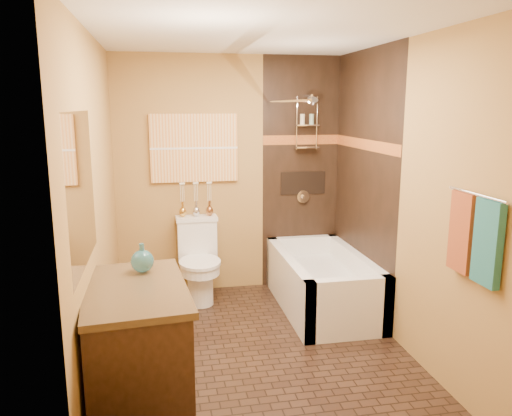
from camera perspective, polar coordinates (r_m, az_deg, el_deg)
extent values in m
plane|color=black|center=(4.28, 0.19, -15.94)|extent=(3.00, 3.00, 0.00)
cube|color=#A57E3F|center=(3.82, -17.73, 0.04)|extent=(0.02, 3.00, 2.50)
cube|color=#A57E3F|center=(4.26, 16.25, 1.28)|extent=(0.02, 3.00, 2.50)
cube|color=#A57E3F|center=(5.32, -2.95, 3.72)|extent=(2.40, 0.02, 2.50)
cube|color=#A57E3F|center=(2.45, 7.09, -5.79)|extent=(2.40, 0.02, 2.50)
plane|color=silver|center=(3.83, 0.22, 19.42)|extent=(3.00, 3.00, 0.00)
cube|color=black|center=(5.47, 5.14, 3.91)|extent=(0.85, 0.01, 2.50)
cube|color=black|center=(4.92, 12.16, 2.83)|extent=(0.01, 1.50, 2.50)
cube|color=#963D1B|center=(5.43, 5.24, 7.77)|extent=(0.85, 0.01, 0.10)
cube|color=#963D1B|center=(4.88, 12.24, 7.12)|extent=(0.01, 1.50, 0.10)
cube|color=black|center=(5.49, 5.39, 2.87)|extent=(0.50, 0.01, 0.25)
cylinder|color=silver|center=(5.30, 6.00, 12.64)|extent=(0.02, 0.26, 0.02)
cylinder|color=silver|center=(5.16, 6.48, 12.10)|extent=(0.11, 0.11, 0.09)
cylinder|color=silver|center=(5.50, 5.41, 1.30)|extent=(0.14, 0.02, 0.14)
cylinder|color=silver|center=(4.62, 3.34, 12.09)|extent=(0.03, 1.55, 0.03)
cylinder|color=silver|center=(3.32, 23.91, 1.41)|extent=(0.02, 0.55, 0.02)
cube|color=#1D6262|center=(3.27, 24.96, -3.64)|extent=(0.05, 0.22, 0.52)
cube|color=maroon|center=(3.48, 22.48, -2.58)|extent=(0.05, 0.22, 0.52)
cube|color=orange|center=(5.23, -7.08, 6.81)|extent=(0.90, 0.04, 0.70)
cube|color=white|center=(3.06, -19.31, 1.94)|extent=(0.01, 1.00, 0.90)
cube|color=white|center=(4.42, 10.50, -11.30)|extent=(0.80, 0.10, 0.55)
cube|color=white|center=(5.66, 5.32, -5.97)|extent=(0.80, 0.10, 0.55)
cube|color=white|center=(4.93, 3.67, -8.63)|extent=(0.10, 1.50, 0.55)
cube|color=white|center=(5.15, 11.31, -7.97)|extent=(0.10, 1.50, 0.55)
cube|color=white|center=(5.06, 7.54, -9.38)|extent=(0.64, 1.34, 0.35)
cube|color=white|center=(5.31, -6.76, -3.55)|extent=(0.41, 0.19, 0.41)
cube|color=white|center=(5.25, -6.82, -1.18)|extent=(0.43, 0.21, 0.04)
cylinder|color=white|center=(5.12, -6.38, -8.75)|extent=(0.26, 0.26, 0.41)
cylinder|color=white|center=(5.06, -6.42, -6.82)|extent=(0.40, 0.40, 0.11)
cylinder|color=white|center=(5.04, -6.44, -6.19)|extent=(0.42, 0.42, 0.03)
cube|color=black|center=(3.38, -13.44, -16.17)|extent=(0.67, 1.00, 0.85)
cube|color=black|center=(3.19, -13.64, -9.06)|extent=(0.71, 1.06, 0.04)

